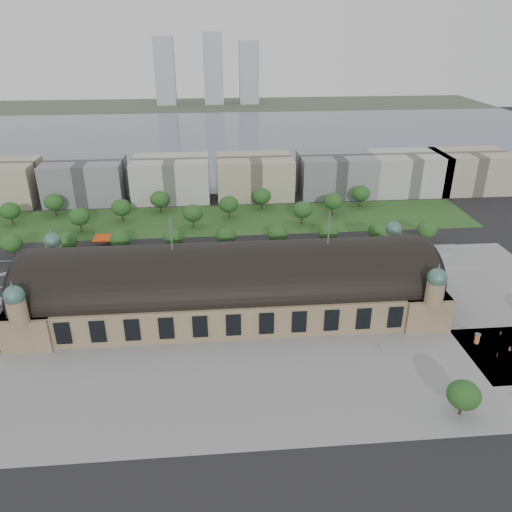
{
  "coord_description": "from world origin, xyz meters",
  "views": [
    {
      "loc": [
        -4.76,
        -159.5,
        97.87
      ],
      "look_at": [
        10.72,
        16.52,
        14.0
      ],
      "focal_mm": 35.0,
      "sensor_mm": 36.0,
      "label": 1
    }
  ],
  "objects": [
    {
      "name": "road_slab",
      "position": [
        -20.0,
        38.0,
        0.0
      ],
      "size": [
        260.0,
        26.0,
        0.1
      ],
      "primitive_type": "cube",
      "color": "black",
      "rests_on": "ground"
    },
    {
      "name": "parked_car_2",
      "position": [
        -51.58,
        21.0,
        0.73
      ],
      "size": [
        5.37,
        4.19,
        1.45
      ],
      "primitive_type": "imported",
      "rotation": [
        0.0,
        0.0,
        -1.07
      ],
      "color": "#191D47",
      "rests_on": "ground"
    },
    {
      "name": "traffic_car_0",
      "position": [
        -94.5,
        36.18,
        0.71
      ],
      "size": [
        4.26,
        1.95,
        1.42
      ],
      "primitive_type": "imported",
      "rotation": [
        0.0,
        0.0,
        -1.64
      ],
      "color": "silver",
      "rests_on": "ground"
    },
    {
      "name": "parked_car_6",
      "position": [
        -43.96,
        23.58,
        0.79
      ],
      "size": [
        5.78,
        4.65,
        1.57
      ],
      "primitive_type": "imported",
      "rotation": [
        0.0,
        0.0,
        -1.04
      ],
      "color": "black",
      "rests_on": "ground"
    },
    {
      "name": "ground",
      "position": [
        0.0,
        0.0,
        0.0
      ],
      "size": [
        900.0,
        900.0,
        0.0
      ],
      "primitive_type": "plane",
      "color": "black",
      "rests_on": "ground"
    },
    {
      "name": "office_7",
      "position": [
        155.0,
        133.0,
        12.0
      ],
      "size": [
        45.0,
        32.0,
        24.0
      ],
      "primitive_type": "cube",
      "color": "tan",
      "rests_on": "ground"
    },
    {
      "name": "parked_car_1",
      "position": [
        -76.63,
        21.0,
        0.64
      ],
      "size": [
        4.96,
        4.39,
        1.28
      ],
      "primitive_type": "imported",
      "rotation": [
        0.0,
        0.0,
        -0.95
      ],
      "color": "maroon",
      "rests_on": "ground"
    },
    {
      "name": "plaza_south",
      "position": [
        10.0,
        -44.0,
        0.0
      ],
      "size": [
        190.0,
        48.0,
        0.12
      ],
      "primitive_type": "cube",
      "color": "gray",
      "rests_on": "ground"
    },
    {
      "name": "tree_row_3",
      "position": [
        -48.0,
        53.0,
        7.43
      ],
      "size": [
        9.6,
        9.6,
        11.52
      ],
      "color": "#2D2116",
      "rests_on": "ground"
    },
    {
      "name": "office_5",
      "position": [
        70.0,
        133.0,
        12.0
      ],
      "size": [
        45.0,
        32.0,
        24.0
      ],
      "primitive_type": "cube",
      "color": "gray",
      "rests_on": "ground"
    },
    {
      "name": "far_shore",
      "position": [
        0.0,
        498.0,
        0.0
      ],
      "size": [
        700.0,
        120.0,
        0.14
      ],
      "primitive_type": "cube",
      "color": "#44513D",
      "rests_on": "ground"
    },
    {
      "name": "tree_row_2",
      "position": [
        -72.0,
        53.0,
        7.43
      ],
      "size": [
        9.6,
        9.6,
        11.52
      ],
      "color": "#2D2116",
      "rests_on": "ground"
    },
    {
      "name": "pedestrian_5",
      "position": [
        89.52,
        -33.37,
        0.89
      ],
      "size": [
        0.86,
        1.0,
        1.78
      ],
      "primitive_type": "imported",
      "rotation": [
        0.0,
        0.0,
        5.22
      ],
      "color": "gray",
      "rests_on": "ground"
    },
    {
      "name": "tree_belt_9",
      "position": [
        41.0,
        83.0,
        8.05
      ],
      "size": [
        10.4,
        10.4,
        12.48
      ],
      "color": "#2D2116",
      "rests_on": "ground"
    },
    {
      "name": "tree_belt_11",
      "position": [
        79.0,
        107.0,
        8.05
      ],
      "size": [
        10.4,
        10.4,
        12.48
      ],
      "color": "#2D2116",
      "rests_on": "ground"
    },
    {
      "name": "far_tower_left",
      "position": [
        -60.0,
        508.0,
        40.0
      ],
      "size": [
        24.0,
        24.0,
        80.0
      ],
      "primitive_type": "cube",
      "color": "#9EA8B2",
      "rests_on": "ground"
    },
    {
      "name": "far_tower_mid",
      "position": [
        0.0,
        508.0,
        42.5
      ],
      "size": [
        24.0,
        24.0,
        85.0
      ],
      "primitive_type": "cube",
      "color": "#9EA8B2",
      "rests_on": "ground"
    },
    {
      "name": "tree_row_6",
      "position": [
        24.0,
        53.0,
        7.43
      ],
      "size": [
        9.6,
        9.6,
        11.52
      ],
      "color": "#2D2116",
      "rests_on": "ground"
    },
    {
      "name": "parked_car_4",
      "position": [
        -39.66,
        21.0,
        0.69
      ],
      "size": [
        4.2,
        3.79,
        1.39
      ],
      "primitive_type": "imported",
      "rotation": [
        0.0,
        0.0,
        -0.89
      ],
      "color": "silver",
      "rests_on": "ground"
    },
    {
      "name": "advertising_column",
      "position": [
        80.73,
        -28.42,
        1.91
      ],
      "size": [
        1.94,
        1.94,
        3.68
      ],
      "color": "#CD4333",
      "rests_on": "ground"
    },
    {
      "name": "tree_row_7",
      "position": [
        48.0,
        53.0,
        7.43
      ],
      "size": [
        9.6,
        9.6,
        11.52
      ],
      "color": "#2D2116",
      "rests_on": "ground"
    },
    {
      "name": "traffic_car_5",
      "position": [
        43.03,
        43.06,
        0.73
      ],
      "size": [
        4.49,
        1.77,
        1.46
      ],
      "primitive_type": "imported",
      "rotation": [
        0.0,
        0.0,
        1.62
      ],
      "color": "#4F5056",
      "rests_on": "ground"
    },
    {
      "name": "petrol_station",
      "position": [
        -53.91,
        65.28,
        2.95
      ],
      "size": [
        14.0,
        13.0,
        5.05
      ],
      "color": "#C73C0B",
      "rests_on": "ground"
    },
    {
      "name": "far_tower_right",
      "position": [
        45.0,
        508.0,
        37.5
      ],
      "size": [
        24.0,
        24.0,
        75.0
      ],
      "primitive_type": "cube",
      "color": "#9EA8B2",
      "rests_on": "ground"
    },
    {
      "name": "parked_car_0",
      "position": [
        -57.13,
        21.0,
        0.66
      ],
      "size": [
        4.21,
        2.9,
        1.31
      ],
      "primitive_type": "imported",
      "rotation": [
        0.0,
        0.0,
        -1.15
      ],
      "color": "black",
      "rests_on": "ground"
    },
    {
      "name": "tree_belt_5",
      "position": [
        -35.0,
        107.0,
        8.05
      ],
      "size": [
        10.4,
        10.4,
        12.48
      ],
      "color": "#2D2116",
      "rests_on": "ground"
    },
    {
      "name": "tree_belt_4",
      "position": [
        -54.0,
        95.0,
        8.05
      ],
      "size": [
        10.4,
        10.4,
        12.48
      ],
      "color": "#2D2116",
      "rests_on": "ground"
    },
    {
      "name": "tree_row_4",
      "position": [
        -24.0,
        53.0,
        7.43
      ],
      "size": [
        9.6,
        9.6,
        11.52
      ],
      "color": "#2D2116",
      "rests_on": "ground"
    },
    {
      "name": "tree_row_1",
      "position": [
        -96.0,
        53.0,
        7.43
      ],
      "size": [
        9.6,
        9.6,
        11.52
      ],
      "color": "#2D2116",
      "rests_on": "ground"
    },
    {
      "name": "tree_belt_7",
      "position": [
        3.0,
        95.0,
        8.05
      ],
      "size": [
        10.4,
        10.4,
        12.48
      ],
      "color": "#2D2116",
      "rests_on": "ground"
    },
    {
      "name": "pedestrian_0",
      "position": [
        47.28,
        -29.09,
        0.88
      ],
      "size": [
        0.94,
        0.66,
        1.76
      ],
      "primitive_type": "imported",
      "rotation": [
        0.0,
        0.0,
        -0.21
      ],
      "color": "gray",
      "rests_on": "ground"
    },
    {
      "name": "parked_car_5",
      "position": [
        -27.29,
        21.0,
        0.66
      ],
      "size": [
        5.26,
        4.14,
        1.33
      ],
      "primitive_type": "imported",
      "rotation": [
        0.0,
        0.0,
        -1.1
      ],
      "color": "#93989C",
      "rests_on": "ground"
    },
    {
      "name": "parked_car_3",
      "position": [
        -32.19,
        21.36,
        0.74
      ],
      "size": [
        4.66,
        3.7,
        1.49
      ],
      "primitive_type": "imported",
      "rotation": [
        0.0,
        0.0,
        -1.05
      ],
      "color": "#5C5D64",
      "rests_on": "ground"
    },
    {
      "name": "tree_plaza_s",
      "position": [
        60.0,
        -60.0,
        6.8
      ],
      "size": [
        9.0,
        9.0,
        10.64
      ],
      "color": "#2D2116",
      "rests_on": "ground"
    },
    {
      "name": "lake",
      "position": [
        0.0,
        298.0,
        0.0
      ],
      "size": [
        700.0,
        320.0,
        0.08
      ],
      "primitive_type": "cube",
      "color": "slate",
      "rests_on": "ground"
    },
    {
      "name": "bus_west",
      "position": [
        -14.2,
        29.2,
        1.65
      ],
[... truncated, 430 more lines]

